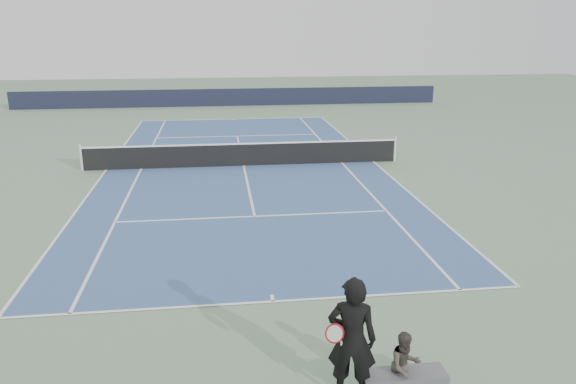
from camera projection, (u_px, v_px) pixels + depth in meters
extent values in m
plane|color=slate|center=(244.00, 166.00, 23.06)|extent=(80.00, 80.00, 0.00)
cube|color=#395788|center=(244.00, 166.00, 23.05)|extent=(10.97, 23.77, 0.01)
cylinder|color=silver|center=(81.00, 158.00, 22.12)|extent=(0.10, 0.10, 1.07)
cylinder|color=silver|center=(395.00, 149.00, 23.68)|extent=(0.10, 0.10, 1.07)
cube|color=black|center=(243.00, 155.00, 22.92)|extent=(12.80, 0.03, 0.90)
cube|color=white|center=(243.00, 144.00, 22.79)|extent=(12.80, 0.04, 0.06)
cube|color=black|center=(230.00, 97.00, 39.87)|extent=(30.00, 0.25, 1.20)
imported|color=black|center=(352.00, 340.00, 8.47)|extent=(0.91, 0.76, 2.05)
torus|color=#9E0D12|center=(335.00, 333.00, 8.34)|extent=(0.34, 0.18, 0.36)
cylinder|color=white|center=(335.00, 333.00, 8.34)|extent=(0.29, 0.14, 0.32)
cylinder|color=white|center=(342.00, 347.00, 8.46)|extent=(0.08, 0.13, 0.27)
cube|color=#55565A|center=(403.00, 384.00, 8.74)|extent=(1.38, 0.70, 0.42)
imported|color=#403A33|center=(405.00, 366.00, 8.64)|extent=(0.63, 0.54, 1.13)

